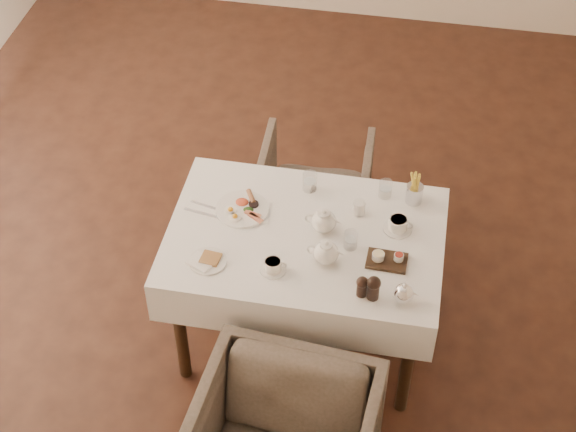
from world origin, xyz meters
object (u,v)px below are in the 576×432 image
(table, at_px, (305,252))
(teapot_centre, at_px, (324,220))
(breakfast_plate, at_px, (243,208))
(armchair_far, at_px, (315,191))

(table, height_order, teapot_centre, teapot_centre)
(breakfast_plate, distance_m, teapot_centre, 0.41)
(armchair_far, bearing_deg, teapot_centre, 99.59)
(breakfast_plate, bearing_deg, table, -21.98)
(table, bearing_deg, breakfast_plate, 160.86)
(armchair_far, bearing_deg, table, 93.49)
(table, height_order, breakfast_plate, breakfast_plate)
(armchair_far, relative_size, teapot_centre, 3.87)
(table, relative_size, breakfast_plate, 5.03)
(breakfast_plate, height_order, teapot_centre, teapot_centre)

